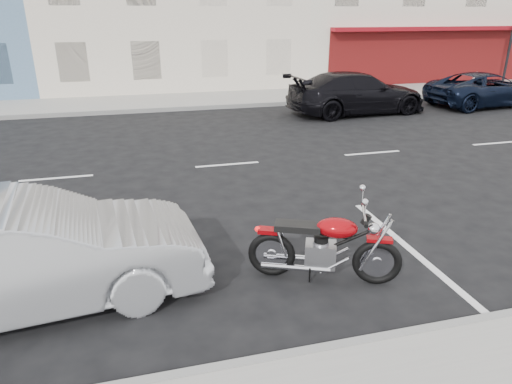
% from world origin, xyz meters
% --- Properties ---
extents(ground, '(120.00, 120.00, 0.00)m').
position_xyz_m(ground, '(0.00, 0.00, 0.00)').
color(ground, black).
rests_on(ground, ground).
extents(sidewalk_far, '(80.00, 3.40, 0.15)m').
position_xyz_m(sidewalk_far, '(-5.00, 8.70, 0.07)').
color(sidewalk_far, gray).
rests_on(sidewalk_far, ground).
extents(curb_far, '(80.00, 0.12, 0.16)m').
position_xyz_m(curb_far, '(-5.00, 7.00, 0.08)').
color(curb_far, gray).
rests_on(curb_far, ground).
extents(fire_hydrant, '(0.20, 0.20, 0.72)m').
position_xyz_m(fire_hydrant, '(12.00, 8.50, 0.53)').
color(fire_hydrant, beige).
rests_on(fire_hydrant, sidewalk_far).
extents(motorcycle, '(2.01, 1.04, 1.08)m').
position_xyz_m(motorcycle, '(-1.01, -5.80, 0.49)').
color(motorcycle, black).
rests_on(motorcycle, ground).
extents(sedan_silver, '(4.62, 2.04, 1.47)m').
position_xyz_m(sedan_silver, '(-5.58, -5.14, 0.74)').
color(sedan_silver, '#B1B4B9').
rests_on(sedan_silver, ground).
extents(suv_far, '(4.95, 2.62, 1.33)m').
position_xyz_m(suv_far, '(9.54, 4.94, 0.66)').
color(suv_far, black).
rests_on(suv_far, ground).
extents(car_far, '(5.39, 2.52, 1.52)m').
position_xyz_m(car_far, '(3.87, 4.88, 0.76)').
color(car_far, black).
rests_on(car_far, ground).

